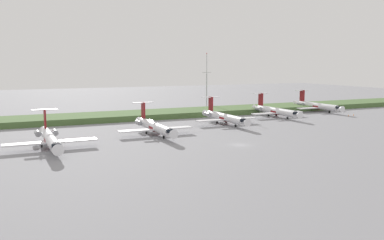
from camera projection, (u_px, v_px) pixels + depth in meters
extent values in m
plane|color=gray|center=(192.00, 129.00, 138.43)|extent=(500.00, 500.00, 0.00)
cube|color=#4C6B38|center=(156.00, 114.00, 169.84)|extent=(320.00, 20.00, 2.17)
cylinder|color=white|center=(50.00, 139.00, 106.25)|extent=(2.70, 24.00, 2.70)
cone|color=white|center=(57.00, 149.00, 94.11)|extent=(2.70, 3.00, 2.70)
cone|color=white|center=(44.00, 131.00, 118.85)|extent=(2.30, 4.00, 2.29)
cube|color=black|center=(56.00, 145.00, 95.75)|extent=(2.03, 1.80, 0.90)
cylinder|color=maroon|center=(50.00, 140.00, 106.27)|extent=(2.76, 3.60, 2.76)
cube|color=white|center=(26.00, 144.00, 102.98)|extent=(11.00, 3.20, 0.36)
cube|color=white|center=(75.00, 140.00, 107.89)|extent=(11.00, 3.20, 0.36)
cube|color=maroon|center=(45.00, 118.00, 115.62)|extent=(0.36, 3.20, 5.20)
cube|color=white|center=(44.00, 110.00, 115.57)|extent=(6.80, 1.80, 0.24)
cylinder|color=gray|center=(38.00, 133.00, 113.57)|extent=(1.50, 3.40, 1.50)
cylinder|color=gray|center=(55.00, 132.00, 115.44)|extent=(1.50, 3.40, 1.50)
cylinder|color=gray|center=(54.00, 150.00, 99.75)|extent=(0.20, 0.20, 0.65)
cylinder|color=black|center=(54.00, 152.00, 99.83)|extent=(0.30, 0.90, 0.90)
cylinder|color=black|center=(42.00, 146.00, 107.89)|extent=(0.35, 0.90, 0.90)
cylinder|color=black|center=(57.00, 145.00, 109.47)|extent=(0.35, 0.90, 0.90)
cylinder|color=white|center=(155.00, 127.00, 126.93)|extent=(2.70, 24.00, 2.70)
cone|color=white|center=(172.00, 133.00, 114.79)|extent=(2.70, 3.00, 2.70)
cone|color=white|center=(141.00, 121.00, 139.53)|extent=(2.29, 4.00, 2.29)
cube|color=black|center=(169.00, 131.00, 116.43)|extent=(2.03, 1.80, 0.90)
cylinder|color=maroon|center=(155.00, 127.00, 126.95)|extent=(2.76, 3.60, 2.76)
cube|color=white|center=(137.00, 131.00, 123.66)|extent=(11.00, 3.20, 0.36)
cube|color=white|center=(174.00, 128.00, 128.57)|extent=(11.00, 3.20, 0.36)
cube|color=maroon|center=(143.00, 110.00, 136.30)|extent=(0.36, 3.20, 5.20)
cube|color=white|center=(143.00, 103.00, 136.25)|extent=(6.80, 1.80, 0.24)
cylinder|color=gray|center=(138.00, 123.00, 134.24)|extent=(1.50, 3.40, 1.50)
cylinder|color=gray|center=(152.00, 122.00, 136.12)|extent=(1.50, 3.40, 1.50)
cylinder|color=gray|center=(164.00, 135.00, 120.43)|extent=(0.20, 0.20, 0.65)
cylinder|color=black|center=(164.00, 137.00, 120.50)|extent=(0.30, 0.90, 0.90)
cylinder|color=black|center=(146.00, 133.00, 128.57)|extent=(0.35, 0.90, 0.90)
cylinder|color=black|center=(158.00, 132.00, 130.15)|extent=(0.35, 0.90, 0.90)
cylinder|color=white|center=(225.00, 117.00, 149.04)|extent=(2.70, 24.00, 2.70)
cone|color=white|center=(245.00, 122.00, 136.89)|extent=(2.70, 3.00, 2.70)
cone|color=white|center=(207.00, 113.00, 161.63)|extent=(2.30, 4.00, 2.29)
cube|color=black|center=(242.00, 120.00, 138.54)|extent=(2.02, 1.80, 0.90)
cylinder|color=maroon|center=(225.00, 118.00, 149.06)|extent=(2.76, 3.60, 2.76)
cube|color=white|center=(211.00, 120.00, 145.76)|extent=(11.00, 3.20, 0.36)
cube|color=white|center=(241.00, 119.00, 150.68)|extent=(11.00, 3.20, 0.36)
cube|color=maroon|center=(211.00, 104.00, 158.41)|extent=(0.36, 3.20, 5.20)
cube|color=white|center=(210.00, 97.00, 158.36)|extent=(6.80, 1.80, 0.24)
cylinder|color=gray|center=(208.00, 114.00, 156.35)|extent=(1.50, 3.40, 1.50)
cylinder|color=gray|center=(218.00, 114.00, 158.22)|extent=(1.50, 3.40, 1.50)
cylinder|color=gray|center=(236.00, 124.00, 142.54)|extent=(0.20, 0.20, 0.65)
cylinder|color=black|center=(236.00, 126.00, 142.61)|extent=(0.30, 0.90, 0.90)
cylinder|color=black|center=(217.00, 122.00, 150.67)|extent=(0.35, 0.90, 0.90)
cylinder|color=black|center=(226.00, 122.00, 152.25)|extent=(0.35, 0.90, 0.90)
cylinder|color=white|center=(276.00, 111.00, 169.00)|extent=(2.70, 24.00, 2.70)
cone|color=white|center=(298.00, 115.00, 156.85)|extent=(2.70, 3.00, 2.70)
cone|color=white|center=(257.00, 108.00, 181.59)|extent=(2.30, 4.00, 2.29)
cube|color=black|center=(294.00, 113.00, 158.50)|extent=(2.03, 1.80, 0.90)
cylinder|color=maroon|center=(276.00, 111.00, 169.02)|extent=(2.76, 3.60, 2.76)
cube|color=white|center=(265.00, 114.00, 165.72)|extent=(11.00, 3.20, 0.36)
cube|color=white|center=(289.00, 112.00, 170.64)|extent=(11.00, 3.20, 0.36)
cube|color=maroon|center=(261.00, 99.00, 178.37)|extent=(0.36, 3.20, 5.20)
cube|color=white|center=(260.00, 93.00, 178.32)|extent=(6.80, 1.80, 0.24)
cylinder|color=gray|center=(258.00, 109.00, 176.31)|extent=(1.50, 3.40, 1.50)
cylinder|color=gray|center=(267.00, 108.00, 178.18)|extent=(1.50, 3.40, 1.50)
cylinder|color=gray|center=(287.00, 117.00, 162.50)|extent=(0.20, 0.20, 0.65)
cylinder|color=black|center=(287.00, 118.00, 162.57)|extent=(0.30, 0.90, 0.90)
cylinder|color=black|center=(268.00, 116.00, 170.63)|extent=(0.35, 0.90, 0.90)
cylinder|color=black|center=(276.00, 115.00, 172.21)|extent=(0.35, 0.90, 0.90)
cylinder|color=white|center=(318.00, 106.00, 189.25)|extent=(2.70, 24.00, 2.70)
cone|color=white|center=(340.00, 109.00, 177.10)|extent=(2.70, 3.00, 2.70)
cone|color=white|center=(298.00, 103.00, 201.84)|extent=(2.29, 4.00, 2.29)
cube|color=black|center=(337.00, 107.00, 178.75)|extent=(2.03, 1.80, 0.90)
cylinder|color=maroon|center=(318.00, 106.00, 189.27)|extent=(2.76, 3.60, 2.76)
cube|color=white|center=(309.00, 108.00, 185.97)|extent=(11.00, 3.20, 0.36)
cube|color=white|center=(329.00, 107.00, 190.88)|extent=(11.00, 3.20, 0.36)
cube|color=maroon|center=(302.00, 96.00, 198.61)|extent=(0.36, 3.20, 5.20)
cube|color=white|center=(302.00, 90.00, 198.56)|extent=(6.80, 1.80, 0.24)
cylinder|color=gray|center=(301.00, 104.00, 196.56)|extent=(1.50, 3.40, 1.50)
cylinder|color=gray|center=(308.00, 104.00, 198.43)|extent=(1.50, 3.40, 1.50)
cylinder|color=gray|center=(329.00, 111.00, 182.75)|extent=(0.20, 0.20, 0.65)
cylinder|color=black|center=(329.00, 112.00, 182.82)|extent=(0.30, 0.90, 0.90)
cylinder|color=black|center=(311.00, 110.00, 190.88)|extent=(0.35, 0.90, 0.90)
cylinder|color=black|center=(317.00, 110.00, 192.46)|extent=(0.35, 0.90, 0.90)
cylinder|color=#B2B2B7|center=(207.00, 91.00, 200.41)|extent=(0.50, 0.50, 16.79)
cylinder|color=#B2B2B7|center=(207.00, 64.00, 198.69)|extent=(0.28, 0.28, 9.04)
cube|color=#B2B2B7|center=(207.00, 72.00, 199.23)|extent=(4.40, 0.20, 0.20)
sphere|color=red|center=(207.00, 53.00, 198.05)|extent=(0.50, 0.50, 0.50)
cone|color=orange|center=(349.00, 115.00, 172.33)|extent=(0.44, 0.44, 0.55)
cone|color=orange|center=(354.00, 115.00, 174.30)|extent=(0.44, 0.44, 0.55)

